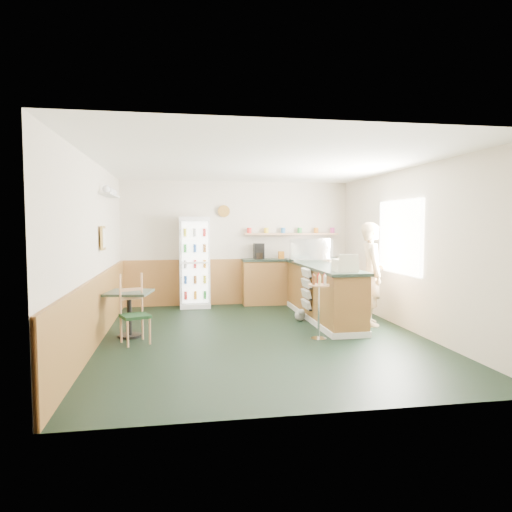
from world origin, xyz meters
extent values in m
plane|color=black|center=(0.00, 0.00, 0.00)|extent=(6.00, 6.00, 0.00)
cube|color=beige|center=(0.00, 3.01, 1.35)|extent=(5.00, 0.02, 2.70)
cube|color=beige|center=(-2.51, 0.00, 1.35)|extent=(0.02, 6.00, 2.70)
cube|color=beige|center=(2.51, 0.00, 1.35)|extent=(0.02, 6.00, 2.70)
cube|color=white|center=(0.00, 0.00, 2.71)|extent=(5.00, 6.00, 0.02)
cube|color=#985C31|center=(0.00, 2.97, 0.50)|extent=(4.98, 0.05, 1.00)
cube|color=#985C31|center=(-2.47, 0.00, 0.50)|extent=(0.05, 5.98, 1.00)
cube|color=white|center=(2.46, 0.30, 1.55)|extent=(0.06, 1.45, 1.25)
cube|color=tan|center=(-2.45, 0.50, 1.55)|extent=(0.03, 0.32, 0.38)
cube|color=silver|center=(-2.40, 1.00, 2.25)|extent=(0.18, 1.20, 0.03)
cylinder|color=olive|center=(-0.30, 2.94, 2.05)|extent=(0.26, 0.04, 0.26)
cube|color=#985C31|center=(1.35, 1.07, 0.47)|extent=(0.60, 2.95, 0.95)
cube|color=silver|center=(1.35, 1.07, 0.05)|extent=(0.64, 2.97, 0.10)
cube|color=#29392E|center=(1.35, 1.08, 0.98)|extent=(0.68, 3.01, 0.05)
cube|color=#985C31|center=(1.20, 2.80, 0.47)|extent=(2.20, 0.38, 0.95)
cube|color=#29392E|center=(1.20, 2.80, 0.98)|extent=(2.24, 0.42, 0.05)
cube|color=tan|center=(1.20, 2.88, 1.55)|extent=(2.10, 0.22, 0.04)
cube|color=black|center=(0.45, 2.80, 1.18)|extent=(0.22, 0.18, 0.34)
cylinder|color=#B2664C|center=(0.25, 2.88, 1.63)|extent=(0.10, 0.10, 0.12)
cylinder|color=#B2664C|center=(0.63, 2.88, 1.63)|extent=(0.10, 0.10, 0.12)
cylinder|color=#B2664C|center=(1.01, 2.88, 1.63)|extent=(0.10, 0.10, 0.12)
cylinder|color=#B2664C|center=(1.39, 2.88, 1.63)|extent=(0.10, 0.10, 0.12)
cylinder|color=#B2664C|center=(1.77, 2.88, 1.63)|extent=(0.10, 0.10, 0.12)
cylinder|color=#B2664C|center=(2.15, 2.88, 1.63)|extent=(0.10, 0.10, 0.12)
cube|color=white|center=(-0.95, 2.78, 0.96)|extent=(0.63, 0.45, 1.92)
cube|color=white|center=(-0.95, 2.55, 0.97)|extent=(0.53, 0.02, 1.70)
cube|color=silver|center=(-0.95, 2.48, 0.97)|extent=(0.57, 0.02, 1.76)
cube|color=silver|center=(1.35, 1.88, 1.04)|extent=(0.81, 0.42, 0.06)
cube|color=silver|center=(1.35, 1.88, 1.27)|extent=(0.79, 0.40, 0.40)
cube|color=beige|center=(1.35, -0.06, 1.11)|extent=(0.35, 0.37, 0.20)
imported|color=tan|center=(2.05, 0.49, 0.90)|extent=(0.54, 0.67, 1.80)
cylinder|color=silver|center=(0.83, -0.33, 0.01)|extent=(0.25, 0.25, 0.02)
cylinder|color=silver|center=(0.83, -0.33, 0.42)|extent=(0.04, 0.04, 0.83)
cylinder|color=tan|center=(0.83, -0.33, 0.84)|extent=(0.32, 0.32, 0.02)
cylinder|color=red|center=(0.93, -0.31, 0.92)|extent=(0.04, 0.04, 0.14)
cylinder|color=red|center=(0.86, -0.24, 0.92)|extent=(0.04, 0.04, 0.14)
cylinder|color=red|center=(0.76, -0.27, 0.92)|extent=(0.04, 0.04, 0.14)
cylinder|color=red|center=(0.74, -0.36, 0.92)|extent=(0.04, 0.04, 0.14)
cylinder|color=red|center=(0.81, -0.43, 0.92)|extent=(0.04, 0.04, 0.14)
cylinder|color=red|center=(0.90, -0.40, 0.92)|extent=(0.04, 0.04, 0.14)
cube|color=black|center=(1.01, 0.92, 0.25)|extent=(0.05, 0.47, 0.03)
cube|color=silver|center=(0.99, 0.92, 0.32)|extent=(0.09, 0.42, 0.16)
cube|color=black|center=(1.01, 0.92, 0.44)|extent=(0.05, 0.47, 0.03)
cube|color=silver|center=(0.99, 0.92, 0.51)|extent=(0.09, 0.42, 0.16)
cube|color=black|center=(1.01, 0.92, 0.63)|extent=(0.05, 0.47, 0.03)
cube|color=silver|center=(0.99, 0.92, 0.70)|extent=(0.09, 0.42, 0.16)
cube|color=black|center=(1.01, 0.92, 0.82)|extent=(0.05, 0.47, 0.03)
cube|color=silver|center=(0.99, 0.92, 0.89)|extent=(0.09, 0.42, 0.16)
cylinder|color=black|center=(-2.05, 0.30, 0.02)|extent=(0.37, 0.37, 0.04)
cylinder|color=black|center=(-2.05, 0.30, 0.36)|extent=(0.07, 0.07, 0.65)
cube|color=#29392E|center=(-2.05, 0.30, 0.70)|extent=(0.76, 0.76, 0.04)
cube|color=black|center=(-1.92, -0.12, 0.41)|extent=(0.50, 0.50, 0.05)
cylinder|color=tan|center=(-2.09, -0.28, 0.20)|extent=(0.03, 0.03, 0.40)
cylinder|color=tan|center=(-1.76, -0.28, 0.20)|extent=(0.03, 0.03, 0.40)
cylinder|color=tan|center=(-2.09, 0.05, 0.20)|extent=(0.03, 0.03, 0.40)
cylinder|color=tan|center=(-1.76, 0.05, 0.20)|extent=(0.03, 0.03, 0.40)
cube|color=tan|center=(-1.92, 0.06, 0.72)|extent=(0.33, 0.17, 0.62)
sphere|color=gray|center=(0.90, 1.01, 0.10)|extent=(0.20, 0.20, 0.20)
sphere|color=gray|center=(0.90, 0.91, 0.18)|extent=(0.12, 0.12, 0.12)
camera|label=1|loc=(-1.27, -6.98, 1.77)|focal=32.00mm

